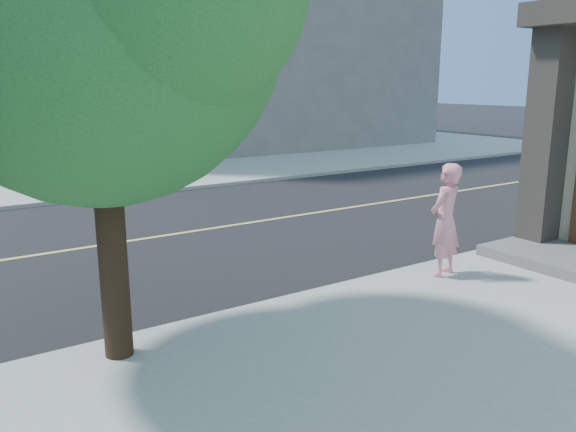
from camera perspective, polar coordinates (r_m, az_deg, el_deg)
sidewalk_ne at (r=31.20m, az=-8.34°, el=7.28°), size 29.00×25.00×0.12m
filler_ne at (r=31.97m, az=-8.33°, el=20.10°), size 18.00×16.00×14.00m
man_on_phone at (r=9.34m, az=15.22°, el=-0.38°), size 0.74×0.57×1.78m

